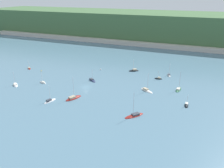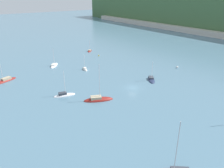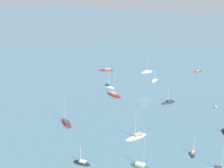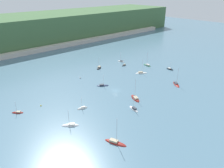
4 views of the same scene
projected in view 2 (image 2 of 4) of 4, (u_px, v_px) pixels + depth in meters
ground_plane at (133, 88)px, 71.73m from camera, size 600.00×600.00×0.00m
sailboat_2 at (98, 100)px, 63.43m from camera, size 6.00×8.90×11.68m
sailboat_4 at (64, 95)px, 66.10m from camera, size 3.43×6.86×8.58m
sailboat_5 at (151, 80)px, 77.94m from camera, size 7.00×6.07×7.48m
sailboat_6 at (90, 51)px, 115.74m from camera, size 5.01×4.86×6.47m
sailboat_8 at (5, 81)px, 76.81m from camera, size 5.26×9.08×11.56m
sailboat_9 at (85, 69)px, 88.43m from camera, size 5.32×2.73×6.88m
sailboat_12 at (54, 66)px, 92.86m from camera, size 7.04×6.33×8.22m
mooring_buoy_0 at (177, 67)px, 90.06m from camera, size 0.84×0.84×0.84m
mooring_buoy_1 at (99, 55)px, 106.96m from camera, size 0.58×0.58×0.58m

